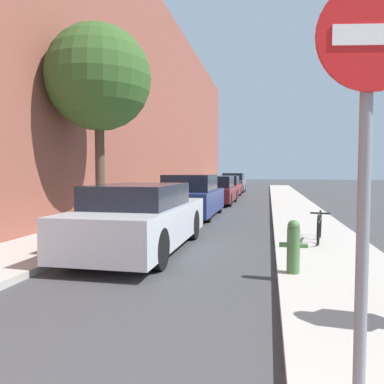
{
  "coord_description": "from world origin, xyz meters",
  "views": [
    {
      "loc": [
        1.75,
        0.41,
        1.67
      ],
      "look_at": [
        -0.51,
        11.28,
        1.04
      ],
      "focal_mm": 34.48,
      "sensor_mm": 36.0,
      "label": 1
    }
  ],
  "objects": [
    {
      "name": "ground_plane",
      "position": [
        0.0,
        16.0,
        0.0
      ],
      "size": [
        120.0,
        120.0,
        0.0
      ],
      "primitive_type": "plane",
      "color": "#3D3D3F"
    },
    {
      "name": "sidewalk_left",
      "position": [
        -2.9,
        16.0,
        0.06
      ],
      "size": [
        2.0,
        52.0,
        0.12
      ],
      "color": "#ADA89E",
      "rests_on": "ground"
    },
    {
      "name": "sidewalk_right",
      "position": [
        2.9,
        16.0,
        0.06
      ],
      "size": [
        2.0,
        52.0,
        0.12
      ],
      "color": "#ADA89E",
      "rests_on": "ground"
    },
    {
      "name": "building_facade_left",
      "position": [
        -4.25,
        16.0,
        5.39
      ],
      "size": [
        0.7,
        52.0,
        10.77
      ],
      "color": "brown",
      "rests_on": "ground"
    },
    {
      "name": "parked_car_silver",
      "position": [
        -0.85,
        7.7,
        0.68
      ],
      "size": [
        1.78,
        4.63,
        1.4
      ],
      "color": "black",
      "rests_on": "ground"
    },
    {
      "name": "parked_car_navy",
      "position": [
        -1.0,
        13.55,
        0.72
      ],
      "size": [
        1.83,
        4.45,
        1.54
      ],
      "color": "black",
      "rests_on": "ground"
    },
    {
      "name": "parked_car_maroon",
      "position": [
        -0.84,
        19.0,
        0.67
      ],
      "size": [
        1.8,
        4.48,
        1.42
      ],
      "color": "black",
      "rests_on": "ground"
    },
    {
      "name": "parked_car_red",
      "position": [
        -0.92,
        24.2,
        0.64
      ],
      "size": [
        1.71,
        3.97,
        1.37
      ],
      "color": "black",
      "rests_on": "ground"
    },
    {
      "name": "parked_car_grey",
      "position": [
        -0.95,
        29.54,
        0.71
      ],
      "size": [
        1.74,
        4.15,
        1.51
      ],
      "color": "black",
      "rests_on": "ground"
    },
    {
      "name": "street_tree_near",
      "position": [
        -2.74,
        9.7,
        4.14
      ],
      "size": [
        2.81,
        2.81,
        5.44
      ],
      "color": "#4C3A2B",
      "rests_on": "sidewalk_left"
    },
    {
      "name": "fire_hydrant",
      "position": [
        2.13,
        6.14,
        0.54
      ],
      "size": [
        0.42,
        0.19,
        0.81
      ],
      "color": "#47703D",
      "rests_on": "sidewalk_right"
    },
    {
      "name": "traffic_sign_post",
      "position": [
        2.28,
        2.61,
        2.0
      ],
      "size": [
        0.71,
        0.15,
        2.83
      ],
      "rotation": [
        0.0,
        0.0,
        0.17
      ],
      "color": "gray",
      "rests_on": "sidewalk_right"
    },
    {
      "name": "bicycle",
      "position": [
        2.86,
        8.9,
        0.45
      ],
      "size": [
        0.44,
        1.56,
        0.64
      ],
      "rotation": [
        0.0,
        0.0,
        -0.17
      ],
      "color": "black",
      "rests_on": "sidewalk_right"
    }
  ]
}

